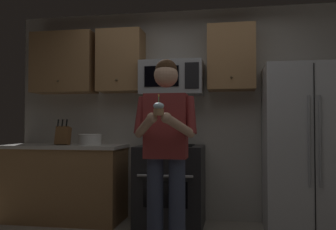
# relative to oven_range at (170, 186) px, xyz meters

# --- Properties ---
(wall_back) EXTENTS (4.40, 0.10, 2.60)m
(wall_back) POSITION_rel_oven_range_xyz_m (0.15, 0.39, 0.84)
(wall_back) COLOR beige
(wall_back) RESTS_ON ground
(oven_range) EXTENTS (0.76, 0.70, 0.93)m
(oven_range) POSITION_rel_oven_range_xyz_m (0.00, 0.00, 0.00)
(oven_range) COLOR black
(oven_range) RESTS_ON ground
(microwave) EXTENTS (0.74, 0.41, 0.40)m
(microwave) POSITION_rel_oven_range_xyz_m (0.00, 0.12, 1.26)
(microwave) COLOR #9EA0A5
(refrigerator) EXTENTS (0.90, 0.75, 1.80)m
(refrigerator) POSITION_rel_oven_range_xyz_m (1.50, -0.04, 0.44)
(refrigerator) COLOR #B7BABF
(refrigerator) RESTS_ON ground
(cabinet_row_upper) EXTENTS (2.78, 0.36, 0.76)m
(cabinet_row_upper) POSITION_rel_oven_range_xyz_m (-0.57, 0.17, 1.49)
(cabinet_row_upper) COLOR #9E7247
(counter_left) EXTENTS (1.44, 0.66, 0.92)m
(counter_left) POSITION_rel_oven_range_xyz_m (-1.30, 0.02, 0.00)
(counter_left) COLOR #9E7247
(counter_left) RESTS_ON ground
(knife_block) EXTENTS (0.16, 0.15, 0.32)m
(knife_block) POSITION_rel_oven_range_xyz_m (-1.32, -0.03, 0.57)
(knife_block) COLOR brown
(knife_block) RESTS_ON counter_left
(bowl_large_white) EXTENTS (0.28, 0.28, 0.13)m
(bowl_large_white) POSITION_rel_oven_range_xyz_m (-1.00, 0.05, 0.53)
(bowl_large_white) COLOR white
(bowl_large_white) RESTS_ON counter_left
(person) EXTENTS (0.60, 0.48, 1.76)m
(person) POSITION_rel_oven_range_xyz_m (0.11, -0.93, 0.53)
(person) COLOR #383F59
(person) RESTS_ON ground
(cupcake) EXTENTS (0.09, 0.09, 0.17)m
(cupcake) POSITION_rel_oven_range_xyz_m (0.11, -1.26, 0.83)
(cupcake) COLOR #A87F56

